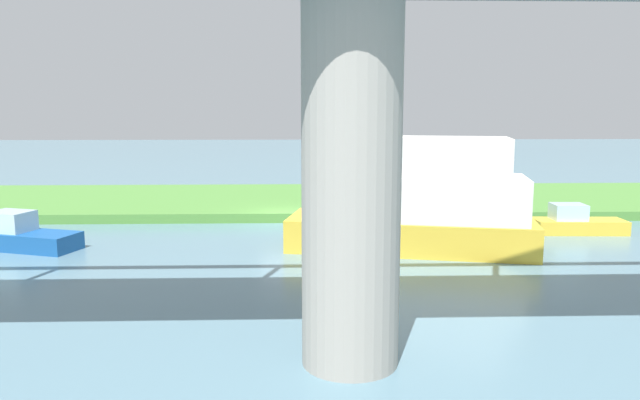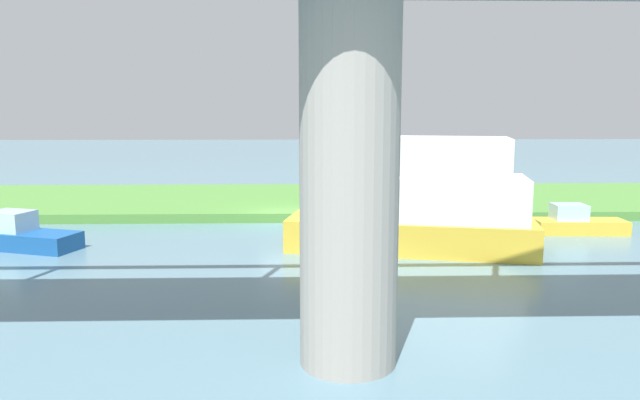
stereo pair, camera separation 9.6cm
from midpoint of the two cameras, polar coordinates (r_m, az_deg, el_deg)
name	(u,v)px [view 2 (the right image)]	position (r m, az deg, el deg)	size (l,w,h in m)	color
ground_plane	(285,223)	(31.31, -3.32, -2.21)	(160.00, 160.00, 0.00)	slate
grassy_bank	(287,201)	(37.18, -3.05, -0.05)	(80.00, 12.00, 0.50)	#4C8438
bridge_pylon	(349,182)	(13.60, 3.02, 1.71)	(2.28, 2.28, 8.67)	#9E998E
person_on_bank	(323,193)	(33.76, 0.42, 0.68)	(0.50, 0.50, 1.39)	#2D334C
mooring_post	(376,202)	(32.44, 5.47, -0.22)	(0.20, 0.20, 0.81)	brown
skiff_small	(419,205)	(25.46, 9.56, -0.46)	(10.74, 5.47, 5.24)	gold
pontoon_yellow	(21,235)	(28.65, -26.56, -3.03)	(5.09, 3.11, 1.60)	#195199
motorboat_white	(577,223)	(31.27, 23.43, -2.02)	(4.31, 1.71, 1.42)	gold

